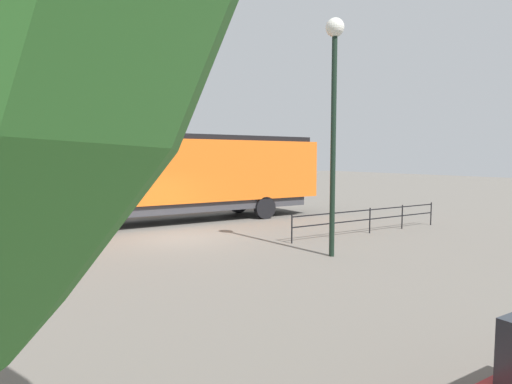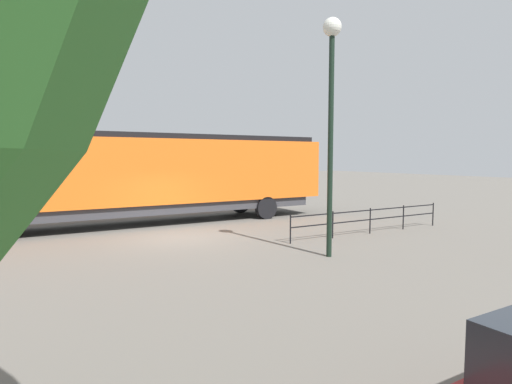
% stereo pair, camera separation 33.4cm
% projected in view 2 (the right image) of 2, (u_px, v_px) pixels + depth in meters
% --- Properties ---
extents(ground_plane, '(120.00, 120.00, 0.00)m').
position_uv_depth(ground_plane, '(181.00, 237.00, 15.82)').
color(ground_plane, '#666059').
extents(locomotive, '(2.99, 17.55, 4.08)m').
position_uv_depth(locomotive, '(155.00, 173.00, 19.06)').
color(locomotive, orange).
rests_on(locomotive, ground_plane).
extents(lamp_post, '(0.55, 0.55, 7.11)m').
position_uv_depth(lamp_post, '(331.00, 89.00, 12.37)').
color(lamp_post, black).
rests_on(lamp_post, ground_plane).
extents(platform_fence, '(0.05, 7.79, 1.02)m').
position_uv_depth(platform_fence, '(370.00, 217.00, 16.60)').
color(platform_fence, black).
rests_on(platform_fence, ground_plane).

